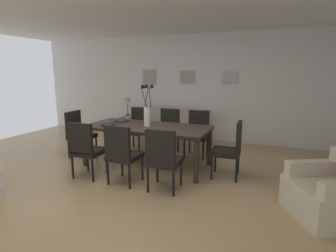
# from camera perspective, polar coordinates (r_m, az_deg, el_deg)

# --- Properties ---
(ground_plane) EXTENTS (9.00, 9.00, 0.00)m
(ground_plane) POSITION_cam_1_polar(r_m,az_deg,el_deg) (4.18, -7.84, -12.44)
(ground_plane) COLOR tan
(back_wall_panel) EXTENTS (9.00, 0.10, 2.60)m
(back_wall_panel) POSITION_cam_1_polar(r_m,az_deg,el_deg) (6.84, 5.54, 8.14)
(back_wall_panel) COLOR silver
(back_wall_panel) RESTS_ON ground
(ceiling_panel) EXTENTS (9.00, 7.20, 0.08)m
(ceiling_panel) POSITION_cam_1_polar(r_m,az_deg,el_deg) (4.29, -5.99, 24.26)
(ceiling_panel) COLOR white
(dining_table) EXTENTS (2.20, 1.00, 0.74)m
(dining_table) POSITION_cam_1_polar(r_m,az_deg,el_deg) (4.80, -4.45, -0.76)
(dining_table) COLOR #33261E
(dining_table) RESTS_ON ground
(dining_chair_near_left) EXTENTS (0.45, 0.45, 0.92)m
(dining_chair_near_left) POSITION_cam_1_polar(r_m,az_deg,el_deg) (4.45, -17.10, -4.38)
(dining_chair_near_left) COLOR black
(dining_chair_near_left) RESTS_ON ground
(dining_chair_near_right) EXTENTS (0.46, 0.46, 0.92)m
(dining_chair_near_right) POSITION_cam_1_polar(r_m,az_deg,el_deg) (5.91, -6.48, -0.11)
(dining_chair_near_right) COLOR black
(dining_chair_near_right) RESTS_ON ground
(dining_chair_far_left) EXTENTS (0.46, 0.46, 0.92)m
(dining_chair_far_left) POSITION_cam_1_polar(r_m,az_deg,el_deg) (4.08, -9.78, -5.44)
(dining_chair_far_left) COLOR black
(dining_chair_far_left) RESTS_ON ground
(dining_chair_far_right) EXTENTS (0.45, 0.45, 0.92)m
(dining_chair_far_right) POSITION_cam_1_polar(r_m,az_deg,el_deg) (5.65, -0.01, -0.56)
(dining_chair_far_right) COLOR black
(dining_chair_far_right) RESTS_ON ground
(dining_chair_mid_left) EXTENTS (0.46, 0.46, 0.92)m
(dining_chair_mid_left) POSITION_cam_1_polar(r_m,az_deg,el_deg) (3.79, -1.06, -6.61)
(dining_chair_mid_left) COLOR black
(dining_chair_mid_left) RESTS_ON ground
(dining_chair_mid_right) EXTENTS (0.45, 0.45, 0.92)m
(dining_chair_mid_right) POSITION_cam_1_polar(r_m,az_deg,el_deg) (5.44, 6.27, -1.10)
(dining_chair_mid_right) COLOR black
(dining_chair_mid_right) RESTS_ON ground
(dining_chair_head_west) EXTENTS (0.46, 0.46, 0.92)m
(dining_chair_head_west) POSITION_cam_1_polar(r_m,az_deg,el_deg) (5.65, -18.50, -1.16)
(dining_chair_head_west) COLOR black
(dining_chair_head_west) RESTS_ON ground
(dining_chair_head_east) EXTENTS (0.46, 0.46, 0.92)m
(dining_chair_head_east) POSITION_cam_1_polar(r_m,az_deg,el_deg) (4.39, 13.28, -4.38)
(dining_chair_head_east) COLOR black
(dining_chair_head_east) RESTS_ON ground
(centerpiece_vase) EXTENTS (0.21, 0.23, 0.73)m
(centerpiece_vase) POSITION_cam_1_polar(r_m,az_deg,el_deg) (4.74, -4.49, 3.37)
(centerpiece_vase) COLOR white
(centerpiece_vase) RESTS_ON dining_table
(placemat_near_left) EXTENTS (0.32, 0.32, 0.01)m
(placemat_near_left) POSITION_cam_1_polar(r_m,az_deg,el_deg) (4.92, -12.52, 0.13)
(placemat_near_left) COLOR black
(placemat_near_left) RESTS_ON dining_table
(bowl_near_left) EXTENTS (0.17, 0.17, 0.07)m
(bowl_near_left) POSITION_cam_1_polar(r_m,az_deg,el_deg) (4.92, -12.54, 0.56)
(bowl_near_left) COLOR #475166
(bowl_near_left) RESTS_ON dining_table
(placemat_near_right) EXTENTS (0.32, 0.32, 0.01)m
(placemat_near_right) POSITION_cam_1_polar(r_m,az_deg,el_deg) (5.29, -9.80, 1.01)
(placemat_near_right) COLOR black
(placemat_near_right) RESTS_ON dining_table
(bowl_near_right) EXTENTS (0.17, 0.17, 0.07)m
(bowl_near_right) POSITION_cam_1_polar(r_m,az_deg,el_deg) (5.29, -9.81, 1.41)
(bowl_near_right) COLOR #475166
(bowl_near_right) RESTS_ON dining_table
(sofa) EXTENTS (1.82, 0.84, 0.80)m
(sofa) POSITION_cam_1_polar(r_m,az_deg,el_deg) (6.63, -0.30, -0.81)
(sofa) COLOR #B2A899
(sofa) RESTS_ON ground
(side_table) EXTENTS (0.36, 0.36, 0.52)m
(side_table) POSITION_cam_1_polar(r_m,az_deg,el_deg) (7.15, -8.45, -0.20)
(side_table) COLOR #3D2D23
(side_table) RESTS_ON ground
(table_lamp) EXTENTS (0.22, 0.22, 0.51)m
(table_lamp) POSITION_cam_1_polar(r_m,az_deg,el_deg) (7.06, -8.60, 4.84)
(table_lamp) COLOR #4C4C51
(table_lamp) RESTS_ON side_table
(armchair) EXTENTS (1.08, 1.08, 0.75)m
(armchair) POSITION_cam_1_polar(r_m,az_deg,el_deg) (3.76, 31.72, -12.19)
(armchair) COLOR beige
(armchair) RESTS_ON ground
(framed_picture_left) EXTENTS (0.38, 0.03, 0.40)m
(framed_picture_left) POSITION_cam_1_polar(r_m,az_deg,el_deg) (7.21, -4.06, 10.39)
(framed_picture_left) COLOR #B2ADA3
(framed_picture_center) EXTENTS (0.40, 0.03, 0.33)m
(framed_picture_center) POSITION_cam_1_polar(r_m,az_deg,el_deg) (6.81, 4.10, 10.33)
(framed_picture_center) COLOR #B2ADA3
(framed_picture_right) EXTENTS (0.37, 0.03, 0.28)m
(framed_picture_right) POSITION_cam_1_polar(r_m,az_deg,el_deg) (6.57, 13.05, 10.03)
(framed_picture_right) COLOR #B2ADA3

